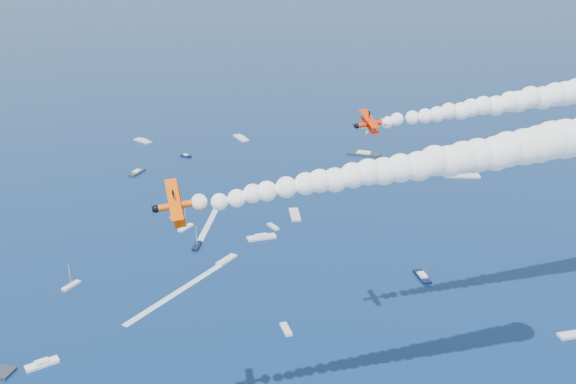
# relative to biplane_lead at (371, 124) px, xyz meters

# --- Properties ---
(biplane_lead) EXTENTS (8.87, 10.05, 6.46)m
(biplane_lead) POSITION_rel_biplane_lead_xyz_m (0.00, 0.00, 0.00)
(biplane_lead) COLOR red
(biplane_trail) EXTENTS (10.10, 11.51, 8.36)m
(biplane_trail) POSITION_rel_biplane_lead_xyz_m (-27.51, -37.65, -1.92)
(biplane_trail) COLOR #F75305
(smoke_trail_lead) EXTENTS (73.87, 52.29, 12.37)m
(smoke_trail_lead) POSITION_rel_biplane_lead_xyz_m (33.15, 12.70, 2.75)
(smoke_trail_lead) COLOR white
(smoke_trail_trail) EXTENTS (73.83, 51.30, 12.37)m
(smoke_trail_trail) POSITION_rel_biplane_lead_xyz_m (5.76, -25.28, 0.83)
(smoke_trail_trail) COLOR white
(spectator_boats) EXTENTS (219.13, 196.99, 0.70)m
(spectator_boats) POSITION_rel_biplane_lead_xyz_m (-6.45, 77.43, -59.49)
(spectator_boats) COLOR black
(spectator_boats) RESTS_ON ground
(boat_wakes) EXTENTS (194.44, 86.82, 0.04)m
(boat_wakes) POSITION_rel_biplane_lead_xyz_m (6.17, 51.34, -59.81)
(boat_wakes) COLOR white
(boat_wakes) RESTS_ON ground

